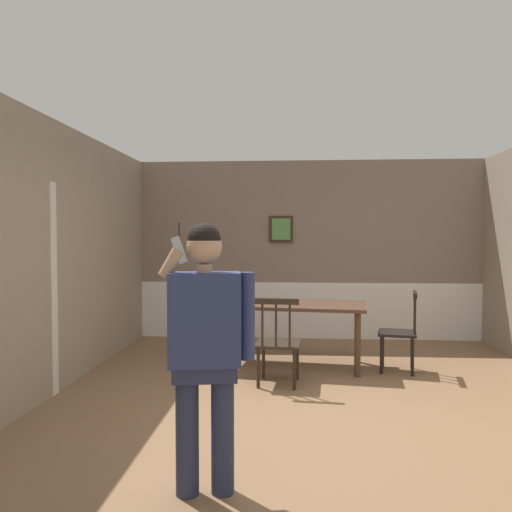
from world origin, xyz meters
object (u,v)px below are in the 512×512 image
(person_figure, at_px, (206,339))
(dining_table, at_px, (289,310))
(chair_by_doorway, at_px, (278,342))
(chair_near_window, at_px, (401,332))

(person_figure, bearing_deg, dining_table, -108.09)
(dining_table, height_order, person_figure, person_figure)
(dining_table, distance_m, chair_by_doorway, 0.86)
(chair_by_doorway, distance_m, person_figure, 2.39)
(chair_by_doorway, bearing_deg, dining_table, 87.60)
(chair_by_doorway, relative_size, person_figure, 0.57)
(dining_table, relative_size, person_figure, 1.18)
(dining_table, bearing_deg, chair_near_window, -7.80)
(chair_near_window, height_order, chair_by_doorway, chair_by_doorway)
(chair_by_doorway, xyz_separation_m, person_figure, (-0.37, -2.31, 0.49))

